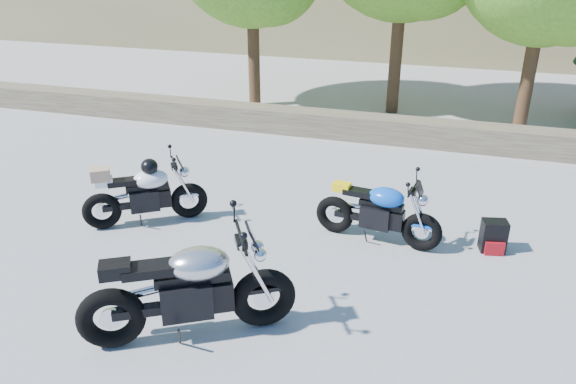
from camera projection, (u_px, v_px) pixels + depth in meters
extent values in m
plane|color=gray|center=(249.00, 277.00, 6.94)|extent=(90.00, 90.00, 0.00)
cube|color=brown|center=(341.00, 125.00, 11.62)|extent=(22.00, 0.55, 0.50)
cylinder|color=#382314|center=(253.00, 43.00, 13.21)|extent=(0.28, 0.28, 3.02)
cylinder|color=#382314|center=(397.00, 40.00, 12.64)|extent=(0.28, 0.28, 3.36)
cylinder|color=#382314|center=(531.00, 63.00, 11.48)|extent=(0.28, 0.28, 2.91)
torus|color=black|center=(264.00, 298.00, 5.97)|extent=(0.69, 0.49, 0.70)
torus|color=black|center=(111.00, 318.00, 5.65)|extent=(0.69, 0.49, 0.70)
cylinder|color=silver|center=(264.00, 298.00, 5.97)|extent=(0.23, 0.16, 0.24)
cylinder|color=silver|center=(111.00, 318.00, 5.65)|extent=(0.23, 0.16, 0.24)
cube|color=black|center=(187.00, 298.00, 5.75)|extent=(0.61, 0.54, 0.39)
cube|color=black|center=(192.00, 277.00, 5.67)|extent=(0.75, 0.53, 0.11)
ellipsoid|color=#BCBCC1|center=(199.00, 263.00, 5.62)|extent=(0.75, 0.67, 0.33)
cube|color=black|center=(150.00, 269.00, 5.52)|extent=(0.59, 0.48, 0.10)
cube|color=black|center=(115.00, 269.00, 5.44)|extent=(0.37, 0.34, 0.14)
cylinder|color=black|center=(241.00, 237.00, 5.60)|extent=(0.38, 0.64, 0.03)
sphere|color=silver|center=(259.00, 251.00, 5.71)|extent=(0.20, 0.20, 0.20)
torus|color=black|center=(189.00, 200.00, 8.31)|extent=(0.54, 0.42, 0.55)
torus|color=black|center=(102.00, 211.00, 7.98)|extent=(0.54, 0.42, 0.55)
cylinder|color=silver|center=(189.00, 200.00, 8.31)|extent=(0.18, 0.13, 0.19)
cylinder|color=silver|center=(102.00, 211.00, 7.98)|extent=(0.18, 0.13, 0.19)
cube|color=black|center=(144.00, 199.00, 8.10)|extent=(0.49, 0.44, 0.31)
cube|color=black|center=(147.00, 187.00, 8.03)|extent=(0.58, 0.44, 0.09)
ellipsoid|color=white|center=(151.00, 179.00, 8.00)|extent=(0.60, 0.55, 0.26)
cube|color=black|center=(123.00, 182.00, 7.90)|extent=(0.46, 0.39, 0.08)
cube|color=white|center=(104.00, 182.00, 7.82)|extent=(0.30, 0.28, 0.11)
cylinder|color=black|center=(174.00, 163.00, 8.00)|extent=(0.33, 0.49, 0.03)
sphere|color=silver|center=(184.00, 172.00, 8.10)|extent=(0.15, 0.15, 0.15)
ellipsoid|color=black|center=(149.00, 167.00, 7.92)|extent=(0.34, 0.34, 0.23)
cube|color=tan|center=(100.00, 174.00, 7.76)|extent=(0.34, 0.33, 0.17)
torus|color=black|center=(422.00, 232.00, 7.43)|extent=(0.56, 0.21, 0.55)
torus|color=black|center=(335.00, 214.00, 7.90)|extent=(0.56, 0.21, 0.55)
cylinder|color=silver|center=(422.00, 232.00, 7.43)|extent=(0.19, 0.06, 0.19)
cylinder|color=silver|center=(335.00, 214.00, 7.90)|extent=(0.19, 0.06, 0.19)
cube|color=black|center=(376.00, 216.00, 7.63)|extent=(0.44, 0.31, 0.31)
cube|color=black|center=(381.00, 205.00, 7.53)|extent=(0.61, 0.22, 0.09)
ellipsoid|color=blue|center=(386.00, 197.00, 7.46)|extent=(0.53, 0.40, 0.26)
cube|color=black|center=(359.00, 192.00, 7.60)|extent=(0.45, 0.24, 0.08)
cube|color=yellow|center=(342.00, 187.00, 7.68)|extent=(0.26, 0.20, 0.11)
cylinder|color=black|center=(413.00, 188.00, 7.24)|extent=(0.10, 0.56, 0.03)
sphere|color=silver|center=(423.00, 200.00, 7.25)|extent=(0.15, 0.15, 0.15)
cube|color=black|center=(493.00, 236.00, 7.45)|extent=(0.36, 0.29, 0.44)
cube|color=maroon|center=(495.00, 249.00, 7.38)|extent=(0.25, 0.10, 0.18)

